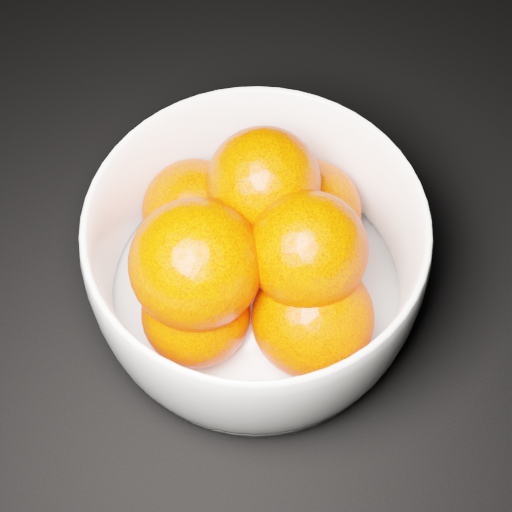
% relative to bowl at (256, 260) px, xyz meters
% --- Properties ---
extents(ground, '(3.00, 3.00, 0.00)m').
position_rel_bowl_xyz_m(ground, '(-0.09, 0.25, -0.06)').
color(ground, black).
rests_on(ground, ground).
extents(bowl, '(0.25, 0.25, 0.12)m').
position_rel_bowl_xyz_m(bowl, '(0.00, 0.00, 0.00)').
color(bowl, white).
rests_on(bowl, ground).
extents(orange_pile, '(0.21, 0.20, 0.14)m').
position_rel_bowl_xyz_m(orange_pile, '(-0.00, -0.00, 0.02)').
color(orange_pile, '#FF3300').
rests_on(orange_pile, bowl).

